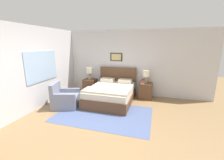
% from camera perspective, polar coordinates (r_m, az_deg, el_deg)
% --- Properties ---
extents(ground_plane, '(16.00, 16.00, 0.00)m').
position_cam_1_polar(ground_plane, '(3.81, -7.56, -19.16)').
color(ground_plane, olive).
extents(wall_back, '(6.90, 0.09, 2.60)m').
position_cam_1_polar(wall_back, '(6.18, 3.81, 6.57)').
color(wall_back, silver).
rests_on(wall_back, ground_plane).
extents(wall_left, '(0.08, 5.45, 2.60)m').
position_cam_1_polar(wall_left, '(5.77, -22.74, 5.05)').
color(wall_left, silver).
rests_on(wall_left, ground_plane).
extents(area_rug_main, '(2.77, 1.80, 0.01)m').
position_cam_1_polar(area_rug_main, '(4.61, -3.13, -12.80)').
color(area_rug_main, '#47567F').
rests_on(area_rug_main, ground_plane).
extents(bed, '(1.51, 1.97, 1.12)m').
position_cam_1_polar(bed, '(5.44, -0.31, -5.11)').
color(bed, brown).
rests_on(bed, ground_plane).
extents(armchair, '(0.97, 0.93, 0.83)m').
position_cam_1_polar(armchair, '(5.25, -17.56, -6.85)').
color(armchair, gray).
rests_on(armchair, ground_plane).
extents(nightstand_near_window, '(0.50, 0.52, 0.59)m').
position_cam_1_polar(nightstand_near_window, '(6.50, -8.29, -2.25)').
color(nightstand_near_window, brown).
rests_on(nightstand_near_window, ground_plane).
extents(nightstand_by_door, '(0.50, 0.52, 0.59)m').
position_cam_1_polar(nightstand_by_door, '(5.93, 12.62, -3.98)').
color(nightstand_by_door, brown).
rests_on(nightstand_by_door, ground_plane).
extents(table_lamp_near_window, '(0.25, 0.25, 0.51)m').
position_cam_1_polar(table_lamp_near_window, '(6.35, -8.60, 3.17)').
color(table_lamp_near_window, gray).
rests_on(table_lamp_near_window, nightstand_near_window).
extents(table_lamp_by_door, '(0.25, 0.25, 0.51)m').
position_cam_1_polar(table_lamp_by_door, '(5.77, 12.86, 1.93)').
color(table_lamp_by_door, gray).
rests_on(table_lamp_by_door, nightstand_by_door).
extents(book_thick_bottom, '(0.18, 0.28, 0.04)m').
position_cam_1_polar(book_thick_bottom, '(5.81, 11.63, -1.09)').
color(book_thick_bottom, beige).
rests_on(book_thick_bottom, nightstand_by_door).
extents(book_hardcover_middle, '(0.20, 0.22, 0.03)m').
position_cam_1_polar(book_hardcover_middle, '(5.80, 11.64, -0.78)').
color(book_hardcover_middle, '#B7332D').
rests_on(book_hardcover_middle, book_thick_bottom).
extents(book_novel_upper, '(0.20, 0.23, 0.04)m').
position_cam_1_polar(book_novel_upper, '(5.79, 11.66, -0.45)').
color(book_novel_upper, '#4C7551').
rests_on(book_novel_upper, book_hardcover_middle).
extents(book_slim_near_top, '(0.17, 0.23, 0.04)m').
position_cam_1_polar(book_slim_near_top, '(5.78, 11.68, -0.08)').
color(book_slim_near_top, '#B7332D').
rests_on(book_slim_near_top, book_novel_upper).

